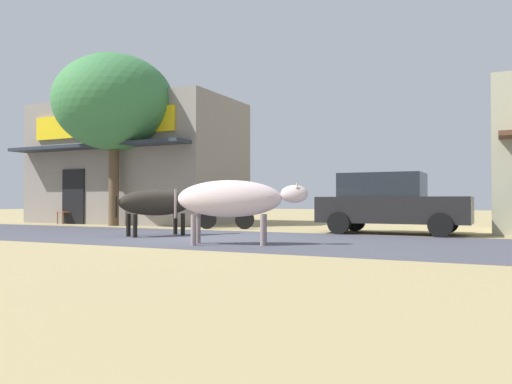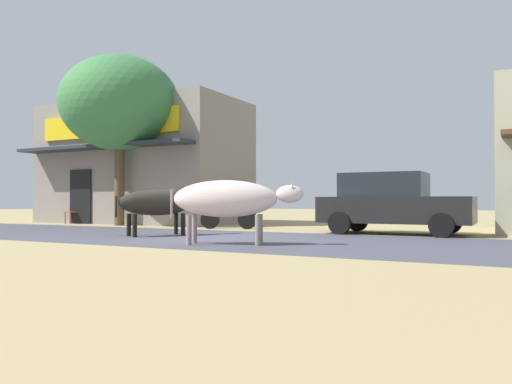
% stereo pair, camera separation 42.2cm
% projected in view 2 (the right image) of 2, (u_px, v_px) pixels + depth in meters
% --- Properties ---
extents(ground, '(80.00, 80.00, 0.00)m').
position_uv_depth(ground, '(200.00, 238.00, 12.35)').
color(ground, tan).
extents(asphalt_road, '(72.00, 5.43, 0.00)m').
position_uv_depth(asphalt_road, '(200.00, 237.00, 12.35)').
color(asphalt_road, '#464752').
rests_on(asphalt_road, ground).
extents(storefront_left_cafe, '(8.29, 5.02, 4.81)m').
position_uv_depth(storefront_left_cafe, '(144.00, 164.00, 20.95)').
color(storefront_left_cafe, gray).
rests_on(storefront_left_cafe, ground).
extents(roadside_tree, '(4.28, 4.28, 6.13)m').
position_uv_depth(roadside_tree, '(120.00, 104.00, 18.41)').
color(roadside_tree, brown).
rests_on(roadside_tree, ground).
extents(parked_hatchback_car, '(3.95, 1.82, 1.64)m').
position_uv_depth(parked_hatchback_car, '(392.00, 203.00, 13.64)').
color(parked_hatchback_car, black).
rests_on(parked_hatchback_car, ground).
extents(parked_motorcycle, '(1.72, 0.69, 1.05)m').
position_uv_depth(parked_motorcycle, '(229.00, 214.00, 16.04)').
color(parked_motorcycle, black).
rests_on(parked_motorcycle, ground).
extents(cow_near_brown, '(1.64, 2.40, 1.17)m').
position_uv_depth(cow_near_brown, '(159.00, 203.00, 13.01)').
color(cow_near_brown, '#2A251D').
rests_on(cow_near_brown, ground).
extents(cow_far_dark, '(2.67, 1.46, 1.32)m').
position_uv_depth(cow_far_dark, '(228.00, 199.00, 10.40)').
color(cow_far_dark, silver).
rests_on(cow_far_dark, ground).
extents(cafe_chair_near_tree, '(0.50, 0.50, 0.92)m').
position_uv_depth(cafe_chair_near_tree, '(74.00, 210.00, 19.89)').
color(cafe_chair_near_tree, brown).
rests_on(cafe_chair_near_tree, ground).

